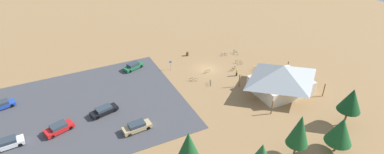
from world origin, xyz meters
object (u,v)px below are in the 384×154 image
at_px(bicycle_orange_edge_south, 239,62).
at_px(car_red_near_entry, 59,128).
at_px(car_blue_inner_stall, 1,105).
at_px(bicycle_red_lone_east, 234,69).
at_px(pine_far_east, 351,100).
at_px(pine_midwest, 188,149).
at_px(bicycle_teal_yard_center, 236,52).
at_px(bicycle_white_yard_right, 256,70).
at_px(bicycle_silver_edge_north, 193,79).
at_px(pine_center, 299,130).
at_px(bicycle_green_yard_front, 210,83).
at_px(bike_pavilion, 282,77).
at_px(car_tan_front_row, 137,127).
at_px(lot_sign, 171,64).
at_px(car_green_second_row, 133,66).
at_px(visitor_near_lot, 237,72).
at_px(car_black_far_end, 104,110).
at_px(car_white_back_corner, 8,143).
at_px(bicycle_purple_lone_west, 224,55).
at_px(bicycle_yellow_back_row, 207,71).
at_px(pine_west, 341,130).
at_px(trash_bin, 187,54).

xyz_separation_m(bicycle_orange_edge_south, car_red_near_entry, (39.03, 6.54, 0.40)).
bearing_deg(car_blue_inner_stall, bicycle_red_lone_east, 171.40).
height_order(pine_far_east, pine_midwest, pine_midwest).
height_order(pine_midwest, bicycle_teal_yard_center, pine_midwest).
bearing_deg(bicycle_white_yard_right, bicycle_silver_edge_north, -9.64).
bearing_deg(pine_center, pine_midwest, -11.30).
xyz_separation_m(bicycle_green_yard_front, bicycle_teal_yard_center, (-12.20, -9.31, 0.01)).
bearing_deg(bicycle_green_yard_front, bike_pavilion, 142.73).
relative_size(car_tan_front_row, car_red_near_entry, 1.00).
bearing_deg(lot_sign, car_green_second_row, -28.20).
height_order(pine_center, bicycle_white_yard_right, pine_center).
bearing_deg(car_blue_inner_stall, car_tan_front_row, 140.02).
relative_size(car_blue_inner_stall, visitor_near_lot, 2.77).
height_order(bicycle_orange_edge_south, car_blue_inner_stall, car_blue_inner_stall).
distance_m(bicycle_white_yard_right, bicycle_silver_edge_north, 14.15).
distance_m(bicycle_white_yard_right, bicycle_orange_edge_south, 4.69).
bearing_deg(bike_pavilion, car_black_far_end, -14.08).
relative_size(pine_midwest, car_white_back_corner, 1.80).
bearing_deg(car_red_near_entry, bicycle_purple_lone_west, -163.32).
bearing_deg(car_blue_inner_stall, bicycle_yellow_back_row, 172.34).
bearing_deg(bicycle_white_yard_right, bicycle_yellow_back_row, -22.27).
bearing_deg(car_green_second_row, bike_pavilion, 137.03).
xyz_separation_m(car_tan_front_row, car_white_back_corner, (18.56, -5.01, -0.02)).
xyz_separation_m(bicycle_purple_lone_west, car_red_near_entry, (37.95, 11.37, 0.38)).
distance_m(bicycle_purple_lone_west, car_white_back_corner, 46.69).
bearing_deg(visitor_near_lot, bicycle_orange_edge_south, -128.90).
bearing_deg(car_blue_inner_stall, car_green_second_row, -172.32).
distance_m(lot_sign, bicycle_yellow_back_row, 8.08).
relative_size(pine_west, bicycle_orange_edge_south, 4.26).
bearing_deg(pine_center, bicycle_purple_lone_west, -103.61).
bearing_deg(bike_pavilion, pine_far_east, 102.41).
bearing_deg(trash_bin, pine_midwest, 64.51).
bearing_deg(bicycle_green_yard_front, lot_sign, -62.43).
bearing_deg(bicycle_teal_yard_center, pine_center, 71.07).
relative_size(bicycle_orange_edge_south, bicycle_green_yard_front, 0.91).
distance_m(bicycle_teal_yard_center, car_green_second_row, 24.46).
relative_size(bicycle_white_yard_right, bicycle_purple_lone_west, 1.06).
distance_m(bicycle_red_lone_east, car_black_far_end, 28.91).
height_order(bicycle_yellow_back_row, car_tan_front_row, car_tan_front_row).
bearing_deg(bike_pavilion, car_blue_inner_stall, -20.29).
xyz_separation_m(pine_west, pine_midwest, (21.79, -5.08, 1.30)).
bearing_deg(bicycle_silver_edge_north, car_red_near_entry, 9.47).
bearing_deg(bicycle_silver_edge_north, bicycle_teal_yard_center, -155.76).
bearing_deg(pine_west, bicycle_white_yard_right, -99.20).
xyz_separation_m(pine_far_east, bicycle_purple_lone_west, (4.58, -30.63, -4.61)).
bearing_deg(visitor_near_lot, bicycle_red_lone_east, -108.22).
relative_size(pine_midwest, car_tan_front_row, 1.67).
relative_size(trash_bin, car_green_second_row, 0.19).
bearing_deg(pine_center, bike_pavilion, -123.63).
relative_size(bicycle_purple_lone_west, car_tan_front_row, 0.35).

